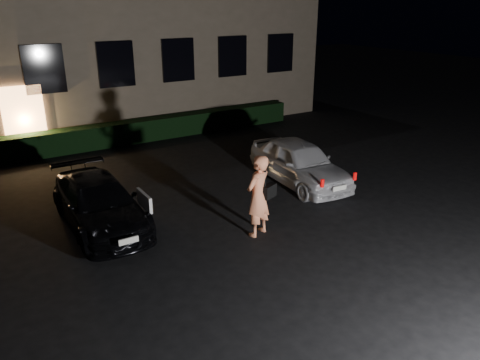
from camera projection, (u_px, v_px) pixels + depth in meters
ground at (292, 258)px, 10.20m from camera, size 80.00×80.00×0.00m
hedge at (126, 133)px, 18.34m from camera, size 15.00×0.70×0.85m
sedan at (99, 203)px, 11.51m from camera, size 1.77×4.19×1.19m
hatch at (299, 162)px, 14.19m from camera, size 1.88×4.03×1.34m
man at (258, 196)px, 10.90m from camera, size 0.92×0.70×1.99m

